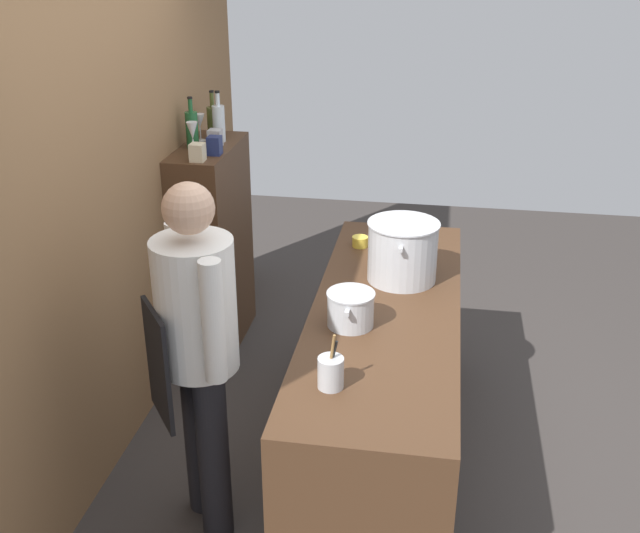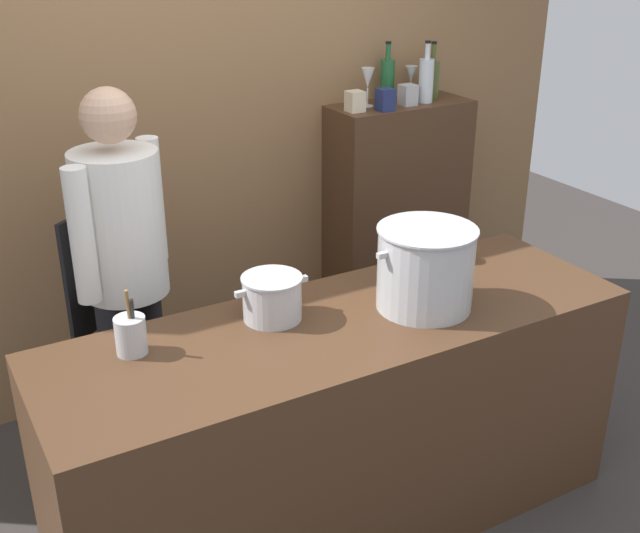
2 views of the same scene
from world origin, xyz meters
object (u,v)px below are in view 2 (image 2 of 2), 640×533
object	(u,v)px
butter_jar	(462,254)
wine_glass_wide	(368,79)
chef	(123,263)
utensil_crock	(131,335)
stockpot_large	(425,268)
wine_bottle_green	(387,79)
wine_bottle_clear	(426,79)
spice_tin_navy	(385,100)
spice_tin_cream	(355,101)
wine_bottle_olive	(432,78)
stockpot_small	(272,298)
spice_tin_silver	(408,95)
wine_glass_tall	(411,76)

from	to	relation	value
butter_jar	wine_glass_wide	distance (m)	1.15
chef	utensil_crock	xyz separation A→B (m)	(-0.16, -0.59, 0.00)
stockpot_large	wine_bottle_green	world-z (taller)	wine_bottle_green
chef	wine_bottle_green	world-z (taller)	chef
chef	wine_bottle_clear	world-z (taller)	chef
spice_tin_navy	spice_tin_cream	bearing A→B (deg)	157.39
chef	wine_bottle_clear	distance (m)	1.87
wine_bottle_olive	wine_bottle_clear	xyz separation A→B (m)	(-0.09, -0.06, 0.01)
chef	spice_tin_navy	world-z (taller)	chef
stockpot_small	wine_bottle_olive	xyz separation A→B (m)	(1.49, 1.07, 0.46)
spice_tin_silver	spice_tin_cream	xyz separation A→B (m)	(-0.31, 0.01, -0.00)
wine_bottle_olive	spice_tin_navy	bearing A→B (deg)	-162.29
stockpot_small	wine_glass_wide	xyz separation A→B (m)	(1.08, 1.06, 0.49)
butter_jar	wine_bottle_olive	distance (m)	1.26
stockpot_large	stockpot_small	world-z (taller)	stockpot_large
stockpot_small	wine_bottle_olive	size ratio (longest dim) A/B	0.97
stockpot_large	stockpot_small	distance (m)	0.57
utensil_crock	spice_tin_navy	world-z (taller)	spice_tin_navy
stockpot_large	utensil_crock	distance (m)	1.06
wine_glass_tall	spice_tin_cream	distance (m)	0.44
wine_glass_wide	spice_tin_silver	distance (m)	0.23
utensil_crock	butter_jar	world-z (taller)	utensil_crock
chef	stockpot_large	world-z (taller)	chef
utensil_crock	wine_bottle_green	distance (m)	2.13
wine_glass_tall	spice_tin_cream	xyz separation A→B (m)	(-0.42, -0.12, -0.07)
stockpot_small	wine_bottle_green	distance (m)	1.73
utensil_crock	spice_tin_navy	size ratio (longest dim) A/B	2.18
utensil_crock	spice_tin_silver	distance (m)	2.09
spice_tin_silver	wine_bottle_green	bearing A→B (deg)	108.60
wine_glass_tall	spice_tin_silver	xyz separation A→B (m)	(-0.11, -0.13, -0.07)
wine_glass_tall	stockpot_large	bearing A→B (deg)	-123.29
stockpot_small	wine_bottle_clear	world-z (taller)	wine_bottle_clear
wine_bottle_olive	spice_tin_cream	xyz separation A→B (m)	(-0.52, -0.06, -0.05)
stockpot_small	butter_jar	size ratio (longest dim) A/B	3.15
spice_tin_cream	spice_tin_silver	bearing A→B (deg)	-1.97
spice_tin_silver	wine_glass_tall	bearing A→B (deg)	49.48
butter_jar	wine_glass_wide	size ratio (longest dim) A/B	0.46
wine_bottle_clear	wine_bottle_olive	bearing A→B (deg)	35.84
stockpot_small	spice_tin_silver	size ratio (longest dim) A/B	2.73
wine_bottle_olive	wine_glass_tall	distance (m)	0.11
utensil_crock	wine_bottle_green	world-z (taller)	wine_bottle_green
wine_glass_wide	wine_bottle_clear	bearing A→B (deg)	-11.18
wine_bottle_green	spice_tin_silver	world-z (taller)	wine_bottle_green
spice_tin_silver	spice_tin_navy	distance (m)	0.18
stockpot_large	spice_tin_navy	size ratio (longest dim) A/B	3.88
chef	utensil_crock	distance (m)	0.61
chef	wine_glass_tall	bearing A→B (deg)	160.14
stockpot_small	spice_tin_cream	world-z (taller)	spice_tin_cream
butter_jar	spice_tin_cream	xyz separation A→B (m)	(0.05, 0.94, 0.46)
wine_bottle_clear	wine_glass_wide	world-z (taller)	wine_bottle_clear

